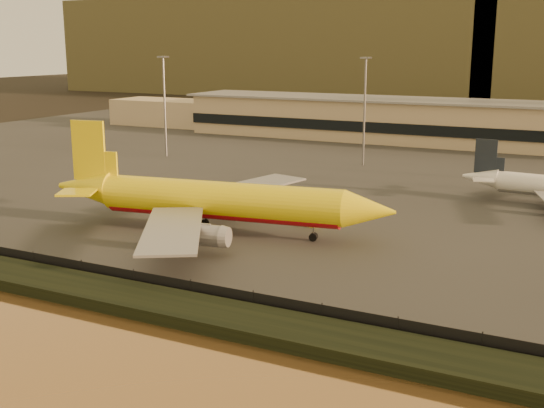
{
  "coord_description": "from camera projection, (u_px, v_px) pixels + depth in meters",
  "views": [
    {
      "loc": [
        42.79,
        -73.87,
        28.33
      ],
      "look_at": [
        -0.28,
        12.0,
        5.84
      ],
      "focal_mm": 45.0,
      "sensor_mm": 36.0,
      "label": 1
    }
  ],
  "objects": [
    {
      "name": "dhl_cargo_jet",
      "position": [
        215.0,
        201.0,
        103.77
      ],
      "size": [
        55.13,
        53.45,
        16.48
      ],
      "rotation": [
        0.0,
        0.0,
        0.15
      ],
      "color": "yellow",
      "rests_on": "tarmac"
    },
    {
      "name": "gse_vehicle_yellow",
      "position": [
        307.0,
        220.0,
        108.83
      ],
      "size": [
        4.18,
        2.62,
        1.74
      ],
      "primitive_type": "cube",
      "rotation": [
        0.0,
        0.0,
        -0.24
      ],
      "color": "yellow",
      "rests_on": "tarmac"
    },
    {
      "name": "apron_light_masts",
      "position": [
        469.0,
        106.0,
        144.58
      ],
      "size": [
        152.2,
        12.2,
        25.4
      ],
      "color": "slate",
      "rests_on": "tarmac"
    },
    {
      "name": "distant_hills",
      "position": [
        498.0,
        39.0,
        387.24
      ],
      "size": [
        470.0,
        160.0,
        70.0
      ],
      "color": "brown",
      "rests_on": "ground"
    },
    {
      "name": "ground",
      "position": [
        233.0,
        266.0,
        89.43
      ],
      "size": [
        900.0,
        900.0,
        0.0
      ],
      "primitive_type": "plane",
      "color": "black",
      "rests_on": "ground"
    },
    {
      "name": "tarmac",
      "position": [
        420.0,
        159.0,
        172.09
      ],
      "size": [
        320.0,
        220.0,
        0.2
      ],
      "primitive_type": "cube",
      "color": "#2D2D2D",
      "rests_on": "ground"
    },
    {
      "name": "terminal_building",
      "position": [
        400.0,
        121.0,
        203.62
      ],
      "size": [
        202.0,
        25.0,
        12.6
      ],
      "color": "tan",
      "rests_on": "tarmac"
    },
    {
      "name": "embankment",
      "position": [
        156.0,
        304.0,
        74.47
      ],
      "size": [
        320.0,
        7.0,
        1.4
      ],
      "primitive_type": "cube",
      "color": "black",
      "rests_on": "ground"
    },
    {
      "name": "perimeter_fence",
      "position": [
        176.0,
        287.0,
        77.82
      ],
      "size": [
        300.0,
        0.05,
        2.2
      ],
      "primitive_type": "cube",
      "color": "black",
      "rests_on": "tarmac"
    },
    {
      "name": "gse_vehicle_white",
      "position": [
        260.0,
        204.0,
        119.33
      ],
      "size": [
        4.82,
        3.55,
        1.98
      ],
      "primitive_type": "cube",
      "rotation": [
        0.0,
        0.0,
        0.41
      ],
      "color": "white",
      "rests_on": "tarmac"
    }
  ]
}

